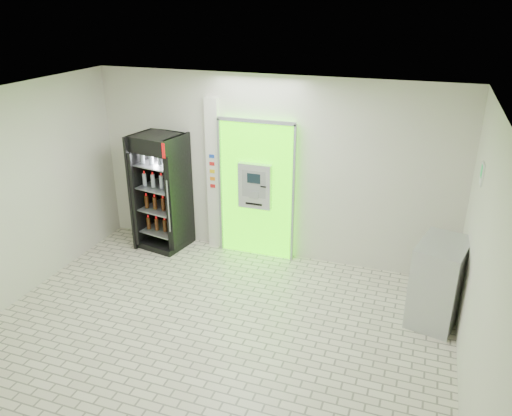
% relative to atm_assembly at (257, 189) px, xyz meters
% --- Properties ---
extents(ground, '(6.00, 6.00, 0.00)m').
position_rel_atm_assembly_xyz_m(ground, '(0.20, -2.41, -1.17)').
color(ground, beige).
rests_on(ground, ground).
extents(room_shell, '(6.00, 6.00, 6.00)m').
position_rel_atm_assembly_xyz_m(room_shell, '(0.20, -2.41, 0.67)').
color(room_shell, beige).
rests_on(room_shell, ground).
extents(atm_assembly, '(1.30, 0.24, 2.33)m').
position_rel_atm_assembly_xyz_m(atm_assembly, '(0.00, 0.00, 0.00)').
color(atm_assembly, '#3EFF00').
rests_on(atm_assembly, ground).
extents(pillar, '(0.22, 0.11, 2.60)m').
position_rel_atm_assembly_xyz_m(pillar, '(-0.78, 0.04, 0.13)').
color(pillar, silver).
rests_on(pillar, ground).
extents(beverage_cooler, '(0.86, 0.82, 2.00)m').
position_rel_atm_assembly_xyz_m(beverage_cooler, '(-1.63, -0.25, -0.21)').
color(beverage_cooler, black).
rests_on(beverage_cooler, ground).
extents(steel_cabinet, '(0.77, 0.97, 1.15)m').
position_rel_atm_assembly_xyz_m(steel_cabinet, '(2.90, -1.03, -0.60)').
color(steel_cabinet, '#B3B6BB').
rests_on(steel_cabinet, ground).
extents(exit_sign, '(0.02, 0.22, 0.26)m').
position_rel_atm_assembly_xyz_m(exit_sign, '(3.19, -1.01, 0.95)').
color(exit_sign, white).
rests_on(exit_sign, room_shell).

